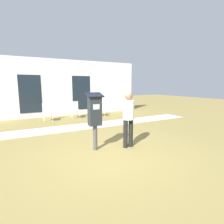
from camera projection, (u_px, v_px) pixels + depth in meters
The scene contains 8 objects.
ground_plane at pixel (106, 154), 4.60m from camera, with size 40.00×40.00×0.00m, color olive.
sidewalk at pixel (74, 128), 7.33m from camera, with size 12.00×1.10×0.02m.
building_facade at pixel (57, 88), 9.91m from camera, with size 10.00×0.26×3.20m.
parking_meter at pixel (95, 114), 4.72m from camera, with size 0.44×0.31×1.59m.
person_standing at pixel (128, 116), 4.95m from camera, with size 0.32×0.32×1.58m.
outdoor_chair_left at pixel (47, 110), 8.64m from camera, with size 0.44×0.44×0.90m.
outdoor_chair_middle at pixel (75, 108), 9.40m from camera, with size 0.44×0.44×0.90m.
outdoor_chair_right at pixel (100, 107), 9.95m from camera, with size 0.44×0.44×0.90m.
Camera 1 is at (-1.92, -3.93, 1.81)m, focal length 28.00 mm.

